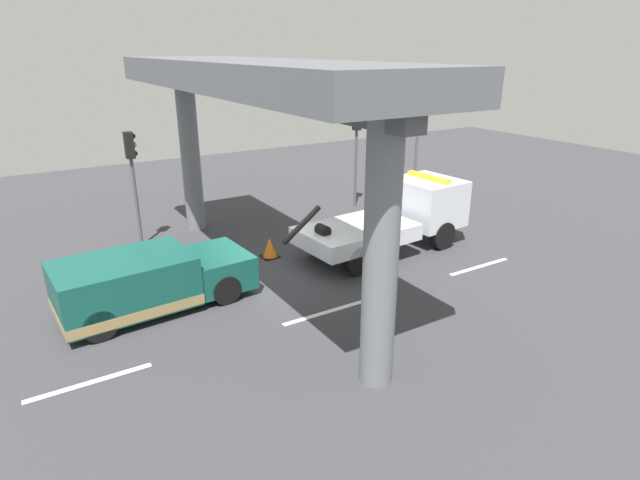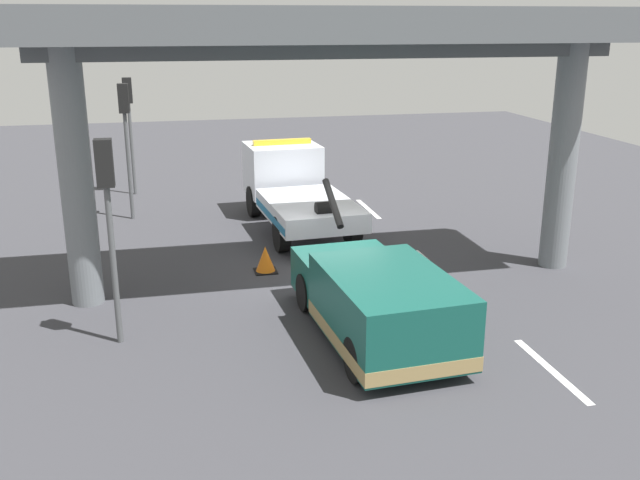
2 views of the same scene
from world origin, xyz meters
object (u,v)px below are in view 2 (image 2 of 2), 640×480
at_px(towed_van_green, 377,303).
at_px(traffic_light_far, 125,122).
at_px(traffic_cone_orange, 265,260).
at_px(traffic_light_mid, 129,110).
at_px(tow_truck_white, 293,186).
at_px(traffic_light_near, 107,197).

xyz_separation_m(towed_van_green, traffic_light_far, (10.53, 5.08, 2.37)).
relative_size(traffic_light_far, traffic_cone_orange, 6.35).
bearing_deg(traffic_light_mid, traffic_cone_orange, -159.99).
distance_m(tow_truck_white, traffic_cone_orange, 4.69).
xyz_separation_m(towed_van_green, traffic_light_near, (1.03, 5.08, 2.22)).
xyz_separation_m(traffic_light_far, traffic_light_mid, (3.50, 0.00, -0.05)).
xyz_separation_m(traffic_light_far, traffic_cone_orange, (-6.03, -3.47, -2.83)).
relative_size(towed_van_green, traffic_light_mid, 1.26).
height_order(tow_truck_white, traffic_light_far, traffic_light_far).
bearing_deg(traffic_light_far, traffic_cone_orange, -150.09).
bearing_deg(traffic_light_mid, tow_truck_white, -135.97).
relative_size(traffic_light_far, traffic_light_mid, 1.02).
bearing_deg(traffic_cone_orange, traffic_light_far, 29.91).
relative_size(traffic_light_mid, traffic_cone_orange, 6.24).
xyz_separation_m(traffic_light_near, traffic_light_far, (9.50, -0.00, 0.15)).
xyz_separation_m(tow_truck_white, traffic_light_near, (-7.81, 5.02, 1.79)).
bearing_deg(traffic_light_mid, traffic_light_far, 180.00).
bearing_deg(traffic_cone_orange, tow_truck_white, -19.59).
bearing_deg(towed_van_green, tow_truck_white, 0.39).
height_order(tow_truck_white, traffic_cone_orange, tow_truck_white).
relative_size(towed_van_green, traffic_cone_orange, 7.83).
xyz_separation_m(tow_truck_white, traffic_cone_orange, (-4.34, 1.55, -0.88)).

